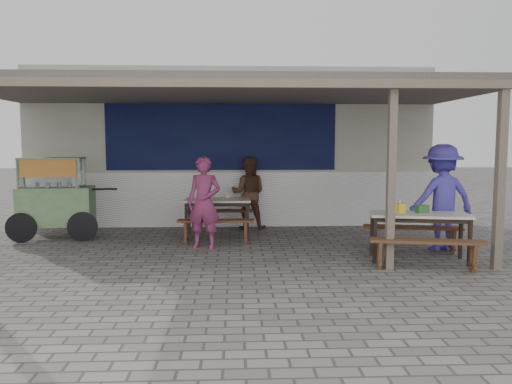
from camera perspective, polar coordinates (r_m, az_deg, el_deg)
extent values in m
plane|color=slate|center=(8.18, -3.09, -7.35)|extent=(60.00, 60.00, 0.00)
cube|color=beige|center=(11.57, -2.91, 5.17)|extent=(9.00, 1.20, 3.50)
cube|color=white|center=(11.01, -2.91, -0.85)|extent=(9.00, 0.10, 1.20)
cube|color=#0E1941|center=(10.97, -4.00, 6.71)|extent=(5.00, 0.03, 1.60)
cube|color=#5B524E|center=(9.02, -3.10, 11.42)|extent=(9.00, 4.20, 0.12)
cube|color=#79685C|center=(6.97, -3.32, 12.33)|extent=(9.00, 0.12, 0.12)
cube|color=#79685C|center=(7.95, 26.13, 1.55)|extent=(0.12, 0.12, 2.70)
cube|color=#79685C|center=(7.44, 15.19, 1.69)|extent=(0.11, 0.11, 2.70)
cube|color=beige|center=(9.72, -4.42, -0.94)|extent=(1.29, 0.68, 0.04)
cube|color=black|center=(9.73, -4.42, -1.29)|extent=(1.19, 0.58, 0.06)
cube|color=black|center=(9.55, -7.98, -3.36)|extent=(0.05, 0.05, 0.71)
cube|color=black|center=(9.49, -0.97, -3.36)|extent=(0.05, 0.05, 0.71)
cube|color=black|center=(10.08, -7.64, -2.89)|extent=(0.05, 0.05, 0.71)
cube|color=black|center=(10.03, -1.00, -2.89)|extent=(0.05, 0.05, 0.71)
cube|color=brown|center=(9.09, -4.62, -3.30)|extent=(1.39, 0.30, 0.04)
cube|color=brown|center=(9.18, -8.00, -4.68)|extent=(0.05, 0.28, 0.41)
cube|color=brown|center=(9.12, -1.19, -4.69)|extent=(0.05, 0.28, 0.41)
cube|color=brown|center=(10.43, -4.23, -2.16)|extent=(1.39, 0.30, 0.04)
cube|color=brown|center=(10.50, -7.18, -3.37)|extent=(0.05, 0.28, 0.41)
cube|color=brown|center=(10.45, -1.24, -3.37)|extent=(0.05, 0.28, 0.41)
cube|color=beige|center=(8.13, 18.17, -2.47)|extent=(1.59, 0.91, 0.04)
cube|color=black|center=(8.14, 18.16, -2.89)|extent=(1.47, 0.79, 0.06)
cube|color=black|center=(7.85, 13.43, -5.41)|extent=(0.05, 0.05, 0.71)
cube|color=black|center=(8.09, 23.24, -5.38)|extent=(0.05, 0.05, 0.71)
cube|color=black|center=(8.36, 13.12, -4.73)|extent=(0.05, 0.05, 0.71)
cube|color=black|center=(8.59, 22.35, -4.73)|extent=(0.05, 0.05, 0.71)
cube|color=brown|center=(7.59, 18.88, -5.35)|extent=(1.62, 0.57, 0.04)
cube|color=brown|center=(7.55, 13.94, -7.02)|extent=(0.10, 0.28, 0.41)
cube|color=brown|center=(7.78, 23.56, -6.94)|extent=(0.10, 0.28, 0.41)
cube|color=brown|center=(8.77, 17.44, -3.87)|extent=(1.62, 0.57, 0.04)
cube|color=brown|center=(8.73, 13.17, -5.30)|extent=(0.10, 0.28, 0.41)
cube|color=brown|center=(8.93, 21.53, -5.29)|extent=(0.10, 0.28, 0.41)
cube|color=#789D69|center=(10.35, -21.83, -1.39)|extent=(1.40, 0.82, 0.70)
cube|color=#789D69|center=(10.39, -21.75, -3.41)|extent=(1.35, 0.77, 0.05)
cylinder|color=black|center=(10.19, -25.26, -3.72)|extent=(0.56, 0.10, 0.56)
cylinder|color=black|center=(9.91, -19.21, -3.75)|extent=(0.56, 0.10, 0.56)
cube|color=silver|center=(10.31, -22.22, 2.04)|extent=(1.14, 0.69, 0.55)
cube|color=#789D69|center=(10.29, -22.27, 3.56)|extent=(1.19, 0.74, 0.04)
cube|color=#C25C2D|center=(9.99, -22.70, 2.47)|extent=(0.99, 0.11, 0.32)
cylinder|color=black|center=(10.15, -17.53, 0.31)|extent=(0.70, 0.10, 0.04)
imported|color=#812D56|center=(8.71, -5.95, -1.21)|extent=(0.66, 0.51, 1.61)
imported|color=#523327|center=(10.67, -0.85, -0.11)|extent=(0.83, 0.69, 1.55)
imported|color=#4B41B6|center=(9.09, 20.45, -0.59)|extent=(1.26, 0.85, 1.82)
cube|color=yellow|center=(8.18, 16.13, -1.75)|extent=(0.17, 0.17, 0.13)
cube|color=#2D6631|center=(8.20, 18.47, -1.85)|extent=(0.20, 0.15, 0.12)
cylinder|color=beige|center=(9.92, -3.29, -0.44)|extent=(0.08, 0.08, 0.08)
imported|color=white|center=(9.82, -5.44, -0.61)|extent=(0.25, 0.25, 0.05)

